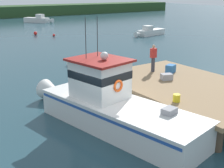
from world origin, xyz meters
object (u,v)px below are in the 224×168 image
mooring_buoy_inshore (69,63)px  bait_bucket (177,98)px  crate_single_far (167,77)px  crate_single_by_cleat (171,69)px  mooring_buoy_outer (54,35)px  moored_boat_outer_mooring (38,20)px  deckhand_further_back (153,58)px  mooring_buoy_spare_mooring (35,33)px  main_fishing_boat (110,105)px  moored_boat_mid_harbor (150,32)px

mooring_buoy_inshore → bait_bucket: bearing=-95.3°
crate_single_far → crate_single_by_cleat: 1.61m
crate_single_by_cleat → bait_bucket: 4.95m
bait_bucket → mooring_buoy_inshore: 13.04m
crate_single_by_cleat → mooring_buoy_outer: bearing=81.9°
moored_boat_outer_mooring → mooring_buoy_inshore: 35.93m
deckhand_further_back → mooring_buoy_inshore: 8.82m
crate_single_far → mooring_buoy_spare_mooring: (3.28, 28.61, -1.12)m
crate_single_by_cleat → mooring_buoy_outer: 25.35m
deckhand_further_back → mooring_buoy_spare_mooring: (2.73, 26.88, -1.81)m
bait_bucket → mooring_buoy_outer: 29.57m
main_fishing_boat → moored_boat_outer_mooring: (14.32, 45.43, -0.48)m
crate_single_by_cleat → deckhand_further_back: deckhand_further_back is taller
main_fishing_boat → mooring_buoy_outer: main_fishing_boat is taller
deckhand_further_back → crate_single_by_cleat: bearing=-46.2°
main_fishing_boat → mooring_buoy_spare_mooring: bearing=75.4°
mooring_buoy_outer → mooring_buoy_inshore: bearing=-109.9°
mooring_buoy_inshore → crate_single_by_cleat: bearing=-77.1°
moored_boat_mid_harbor → mooring_buoy_spare_mooring: bearing=144.6°
main_fishing_boat → crate_single_far: size_ratio=16.61×
deckhand_further_back → mooring_buoy_outer: (4.31, 24.30, -1.89)m
mooring_buoy_outer → deckhand_further_back: bearing=-100.1°
main_fishing_boat → moored_boat_outer_mooring: 47.64m
deckhand_further_back → main_fishing_boat: bearing=-151.8°
main_fishing_boat → mooring_buoy_outer: size_ratio=29.40×
crate_single_far → crate_single_by_cleat: bearing=37.0°
mooring_buoy_inshore → moored_boat_mid_harbor: bearing=28.8°
mooring_buoy_inshore → deckhand_further_back: bearing=-80.7°
mooring_buoy_outer → main_fishing_boat: bearing=-108.9°
moored_boat_outer_mooring → mooring_buoy_outer: 19.17m
crate_single_far → mooring_buoy_outer: size_ratio=1.77×
moored_boat_outer_mooring → deckhand_further_back: bearing=-102.4°
mooring_buoy_spare_mooring → mooring_buoy_inshore: (-4.13, -18.38, -0.04)m
main_fishing_boat → crate_single_by_cleat: main_fishing_boat is taller
deckhand_further_back → moored_boat_outer_mooring: 43.82m
deckhand_further_back → mooring_buoy_spare_mooring: size_ratio=3.34×
crate_single_by_cleat → moored_boat_mid_harbor: 23.76m
mooring_buoy_spare_mooring → mooring_buoy_outer: (1.58, -2.59, -0.07)m
deckhand_further_back → mooring_buoy_spare_mooring: deckhand_further_back is taller
crate_single_by_cleat → mooring_buoy_inshore: bearing=102.9°
main_fishing_boat → mooring_buoy_spare_mooring: size_ratio=20.43×
bait_bucket → deckhand_further_back: (2.59, 4.43, 0.69)m
mooring_buoy_spare_mooring → main_fishing_boat: bearing=-104.6°
main_fishing_boat → crate_single_by_cleat: size_ratio=16.61×
crate_single_far → mooring_buoy_outer: 26.50m
moored_boat_mid_harbor → mooring_buoy_inshore: (-16.91, -9.30, -0.25)m
main_fishing_boat → crate_single_far: main_fishing_boat is taller
deckhand_further_back → mooring_buoy_outer: deckhand_further_back is taller
crate_single_by_cleat → moored_boat_mid_harbor: crate_single_by_cleat is taller
main_fishing_boat → deckhand_further_back: (4.94, 2.65, 1.05)m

